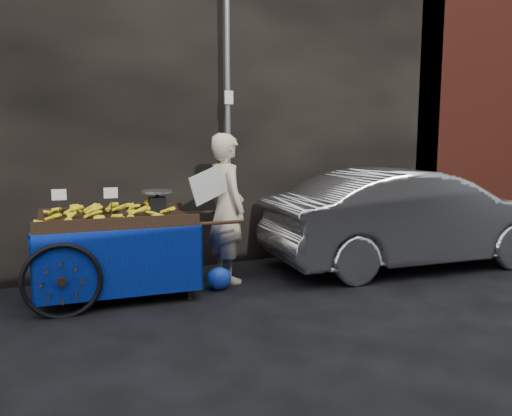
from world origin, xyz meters
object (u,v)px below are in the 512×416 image
banana_cart (111,228)px  parked_car (412,218)px  plastic_bag (219,278)px  vendor (227,208)px

banana_cart → parked_car: size_ratio=0.59×
parked_car → plastic_bag: bearing=95.0°
vendor → parked_car: size_ratio=0.45×
plastic_bag → parked_car: bearing=-1.4°
vendor → plastic_bag: size_ratio=6.19×
plastic_bag → banana_cart: bearing=164.9°
banana_cart → vendor: size_ratio=1.32×
banana_cart → vendor: (1.45, 0.01, 0.14)m
vendor → banana_cart: bearing=86.1°
vendor → parked_car: bearing=-102.5°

